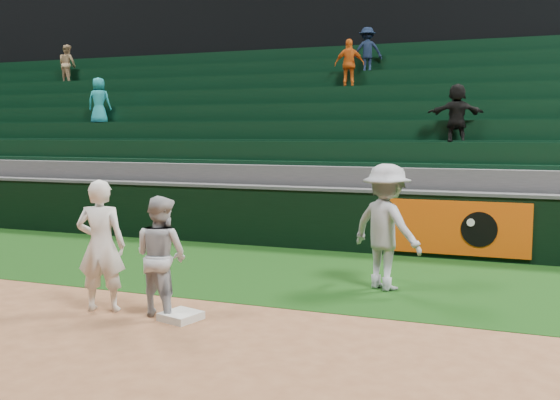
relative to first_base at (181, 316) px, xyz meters
The scene contains 9 objects.
ground 0.09m from the first_base, behind, with size 70.00×70.00×0.00m, color brown.
foul_grass 3.01m from the first_base, 91.44° to the left, with size 36.00×4.20×0.01m, color black.
upper_deck 18.45m from the first_base, 90.25° to the left, with size 40.00×12.00×12.00m, color black.
first_base is the anchor object (origin of this frame).
first_baseman 1.43m from the first_base, behind, with size 0.63×0.42×1.74m, color silver.
baserunner 0.81m from the first_base, 161.75° to the left, with size 0.75×0.59×1.55m, color #A7ABB2.
base_coach 3.34m from the first_base, 48.87° to the left, with size 1.21×0.70×1.88m, color #989CA5.
field_wall 5.24m from the first_base, 90.55° to the left, with size 36.00×0.45×1.25m.
stadium_seating 9.14m from the first_base, 90.51° to the left, with size 36.00×5.95×5.16m.
Camera 1 is at (3.90, -6.73, 2.35)m, focal length 40.00 mm.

